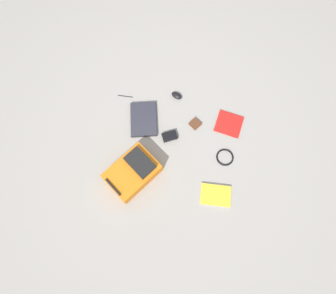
# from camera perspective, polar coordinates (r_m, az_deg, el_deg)

# --- Properties ---
(ground_plane) EXTENTS (4.03, 4.03, 0.00)m
(ground_plane) POSITION_cam_1_polar(r_m,az_deg,el_deg) (2.33, 0.36, 0.49)
(ground_plane) COLOR gray
(backpack) EXTENTS (0.50, 0.48, 0.17)m
(backpack) POSITION_cam_1_polar(r_m,az_deg,el_deg) (2.21, -7.50, -5.33)
(backpack) COLOR orange
(backpack) RESTS_ON ground_plane
(laptop) EXTENTS (0.37, 0.29, 0.03)m
(laptop) POSITION_cam_1_polar(r_m,az_deg,el_deg) (2.41, -5.23, 5.94)
(laptop) COLOR #24242C
(laptop) RESTS_ON ground_plane
(book_red) EXTENTS (0.18, 0.25, 0.02)m
(book_red) POSITION_cam_1_polar(r_m,az_deg,el_deg) (2.26, 10.11, -10.10)
(book_red) COLOR silver
(book_red) RESTS_ON ground_plane
(book_blue) EXTENTS (0.26, 0.27, 0.01)m
(book_blue) POSITION_cam_1_polar(r_m,az_deg,el_deg) (2.46, 12.86, 4.81)
(book_blue) COLOR silver
(book_blue) RESTS_ON ground_plane
(computer_mouse) EXTENTS (0.10, 0.12, 0.04)m
(computer_mouse) POSITION_cam_1_polar(r_m,az_deg,el_deg) (2.50, 1.86, 10.92)
(computer_mouse) COLOR black
(computer_mouse) RESTS_ON ground_plane
(cable_coil) EXTENTS (0.15, 0.15, 0.01)m
(cable_coil) POSITION_cam_1_polar(r_m,az_deg,el_deg) (2.35, 12.06, -2.16)
(cable_coil) COLOR black
(cable_coil) RESTS_ON ground_plane
(power_brick) EXTENTS (0.12, 0.15, 0.03)m
(power_brick) POSITION_cam_1_polar(r_m,az_deg,el_deg) (2.34, 0.34, 2.32)
(power_brick) COLOR black
(power_brick) RESTS_ON ground_plane
(pen_black) EXTENTS (0.01, 0.14, 0.01)m
(pen_black) POSITION_cam_1_polar(r_m,az_deg,el_deg) (2.55, -9.10, 10.69)
(pen_black) COLOR black
(pen_black) RESTS_ON ground_plane
(earbud_pouch) EXTENTS (0.12, 0.12, 0.02)m
(earbud_pouch) POSITION_cam_1_polar(r_m,az_deg,el_deg) (2.40, 5.82, 4.97)
(earbud_pouch) COLOR #59331E
(earbud_pouch) RESTS_ON ground_plane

